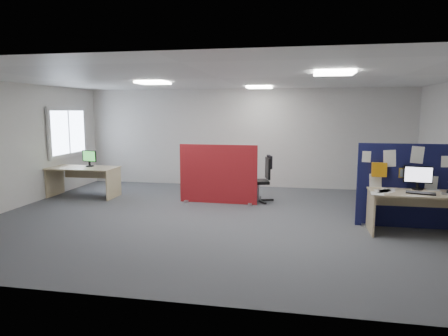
% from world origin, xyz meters
% --- Properties ---
extents(floor, '(9.00, 9.00, 0.00)m').
position_xyz_m(floor, '(0.00, 0.00, 0.00)').
color(floor, '#55585D').
rests_on(floor, ground).
extents(ceiling, '(9.00, 7.00, 0.02)m').
position_xyz_m(ceiling, '(0.00, 0.00, 2.70)').
color(ceiling, white).
rests_on(ceiling, wall_back).
extents(wall_back, '(9.00, 0.02, 2.70)m').
position_xyz_m(wall_back, '(0.00, 3.50, 1.35)').
color(wall_back, silver).
rests_on(wall_back, floor).
extents(wall_front, '(9.00, 0.02, 2.70)m').
position_xyz_m(wall_front, '(0.00, -3.50, 1.35)').
color(wall_front, silver).
rests_on(wall_front, floor).
extents(wall_left, '(0.02, 7.00, 2.70)m').
position_xyz_m(wall_left, '(-4.50, 0.00, 1.35)').
color(wall_left, silver).
rests_on(wall_left, floor).
extents(window, '(0.06, 1.70, 1.30)m').
position_xyz_m(window, '(-4.44, 2.00, 1.55)').
color(window, white).
rests_on(window, wall_left).
extents(ceiling_lights, '(4.10, 4.10, 0.04)m').
position_xyz_m(ceiling_lights, '(0.33, 0.67, 2.67)').
color(ceiling_lights, white).
rests_on(ceiling_lights, ceiling).
extents(navy_divider, '(1.84, 0.30, 1.52)m').
position_xyz_m(navy_divider, '(3.46, 0.04, 0.77)').
color(navy_divider, '#0F113A').
rests_on(navy_divider, floor).
extents(main_desk, '(1.71, 0.76, 0.73)m').
position_xyz_m(main_desk, '(3.58, -0.32, 0.56)').
color(main_desk, tan).
rests_on(main_desk, floor).
extents(monitor_main, '(0.47, 0.20, 0.41)m').
position_xyz_m(monitor_main, '(3.55, -0.10, 0.96)').
color(monitor_main, black).
rests_on(monitor_main, main_desk).
extents(keyboard, '(0.48, 0.29, 0.02)m').
position_xyz_m(keyboard, '(3.51, -0.48, 0.74)').
color(keyboard, black).
rests_on(keyboard, main_desk).
extents(mouse, '(0.10, 0.07, 0.03)m').
position_xyz_m(mouse, '(3.87, -0.48, 0.74)').
color(mouse, '#9E9EA3').
rests_on(mouse, main_desk).
extents(red_divider, '(1.79, 0.30, 1.34)m').
position_xyz_m(red_divider, '(-0.29, 1.30, 0.66)').
color(red_divider, maroon).
rests_on(red_divider, floor).
extents(second_desk, '(1.64, 0.82, 0.73)m').
position_xyz_m(second_desk, '(-3.68, 1.40, 0.55)').
color(second_desk, tan).
rests_on(second_desk, floor).
extents(monitor_second, '(0.43, 0.20, 0.40)m').
position_xyz_m(monitor_second, '(-3.60, 1.54, 0.95)').
color(monitor_second, black).
rests_on(monitor_second, second_desk).
extents(office_chair, '(0.71, 0.68, 1.06)m').
position_xyz_m(office_chair, '(0.70, 1.63, 0.60)').
color(office_chair, black).
rests_on(office_chair, floor).
extents(desk_papers, '(1.66, 0.88, 0.00)m').
position_xyz_m(desk_papers, '(3.40, -0.34, 0.73)').
color(desk_papers, white).
rests_on(desk_papers, main_desk).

